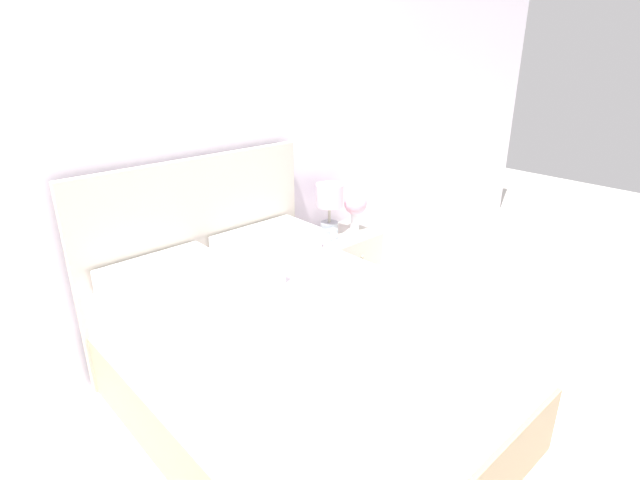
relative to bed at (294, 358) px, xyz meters
The scene contains 7 objects.
ground_plane 0.99m from the bed, 90.00° to the left, with size 12.00×12.00×0.00m, color silver.
wall_back 1.39m from the bed, 90.00° to the left, with size 8.00×0.06×2.60m.
bed is the anchor object (origin of this frame).
nightstand 1.29m from the bed, 33.67° to the left, with size 0.47×0.42×0.55m.
table_lamp 1.36m from the bed, 38.01° to the left, with size 0.19×0.19×0.38m.
flower_vase 1.47m from the bed, 30.63° to the left, with size 0.17×0.17×0.29m.
alarm_clock 1.18m from the bed, 36.38° to the left, with size 0.08×0.06×0.08m.
Camera 1 is at (-1.39, -2.63, 1.89)m, focal length 28.00 mm.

